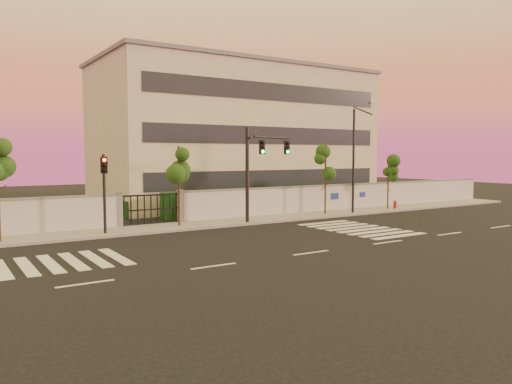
% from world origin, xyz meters
% --- Properties ---
extents(ground, '(120.00, 120.00, 0.00)m').
position_xyz_m(ground, '(0.00, 0.00, 0.00)').
color(ground, black).
rests_on(ground, ground).
extents(sidewalk, '(60.00, 3.00, 0.15)m').
position_xyz_m(sidewalk, '(0.00, 10.50, 0.07)').
color(sidewalk, gray).
rests_on(sidewalk, ground).
extents(perimeter_wall, '(60.00, 0.36, 2.20)m').
position_xyz_m(perimeter_wall, '(0.10, 12.00, 1.07)').
color(perimeter_wall, '#B9BBC0').
rests_on(perimeter_wall, ground).
extents(hedge_row, '(41.00, 4.25, 1.80)m').
position_xyz_m(hedge_row, '(1.17, 14.74, 0.82)').
color(hedge_row, '#133610').
rests_on(hedge_row, ground).
extents(institutional_building, '(24.40, 12.40, 12.25)m').
position_xyz_m(institutional_building, '(9.00, 21.99, 6.16)').
color(institutional_building, beige).
rests_on(institutional_building, ground).
extents(road_markings, '(57.00, 7.62, 0.02)m').
position_xyz_m(road_markings, '(-1.58, 3.76, 0.01)').
color(road_markings, silver).
rests_on(road_markings, ground).
extents(street_tree_d, '(1.58, 1.25, 4.97)m').
position_xyz_m(street_tree_d, '(-1.83, 10.35, 3.65)').
color(street_tree_d, '#382314').
rests_on(street_tree_d, ground).
extents(street_tree_e, '(1.54, 1.22, 5.10)m').
position_xyz_m(street_tree_e, '(9.60, 10.17, 3.75)').
color(street_tree_e, '#382314').
rests_on(street_tree_e, ground).
extents(street_tree_f, '(1.37, 1.09, 4.18)m').
position_xyz_m(street_tree_f, '(16.13, 10.16, 3.07)').
color(street_tree_f, '#382314').
rests_on(street_tree_f, ground).
extents(traffic_signal_main, '(3.82, 1.43, 6.17)m').
position_xyz_m(traffic_signal_main, '(3.29, 9.51, 3.90)').
color(traffic_signal_main, black).
rests_on(traffic_signal_main, ground).
extents(traffic_signal_secondary, '(0.35, 0.34, 4.48)m').
position_xyz_m(traffic_signal_secondary, '(-6.48, 9.81, 2.84)').
color(traffic_signal_secondary, black).
rests_on(traffic_signal_secondary, ground).
extents(streetlight_east, '(0.49, 1.96, 8.16)m').
position_xyz_m(streetlight_east, '(11.82, 9.47, 4.41)').
color(streetlight_east, black).
rests_on(streetlight_east, ground).
extents(fire_hydrant, '(0.30, 0.30, 0.80)m').
position_xyz_m(fire_hydrant, '(16.65, 9.87, 0.40)').
color(fire_hydrant, red).
rests_on(fire_hydrant, ground).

